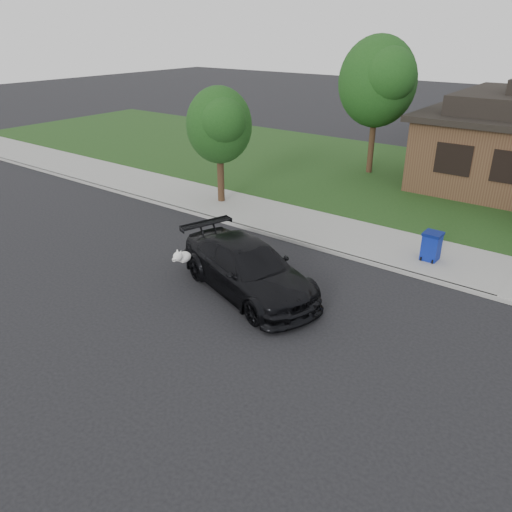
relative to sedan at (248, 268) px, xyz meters
The scene contains 8 objects.
ground 2.10m from the sedan, ahead, with size 120.00×120.00×0.00m, color black.
sidewalk 5.55m from the sedan, 69.09° to the left, with size 60.00×3.00×0.12m, color gray.
curb 4.19m from the sedan, 61.67° to the left, with size 60.00×0.12×0.12m, color gray.
lawn 13.31m from the sedan, 81.50° to the left, with size 60.00×13.00×0.13m, color #193814.
sedan is the anchor object (origin of this frame).
recycling_bin 5.95m from the sedan, 54.76° to the left, with size 0.55×0.59×0.90m.
tree_0 13.76m from the sedan, 100.31° to the left, with size 3.78×3.60×6.34m.
tree_2 7.97m from the sedan, 135.85° to the left, with size 2.73×2.60×4.59m.
Camera 1 is at (5.60, -9.85, 6.79)m, focal length 35.00 mm.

